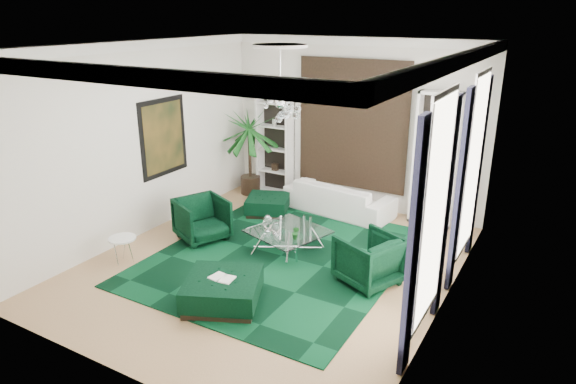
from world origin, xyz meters
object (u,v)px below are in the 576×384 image
Objects in this scene: armchair_left at (202,219)px; armchair_right at (369,260)px; ottoman_side at (268,205)px; sofa at (339,198)px; coffee_table at (288,241)px; ottoman_front at (223,291)px; side_table at (124,250)px; palm at (249,141)px.

armchair_left is 1.00× the size of armchair_right.
armchair_right is 1.05× the size of ottoman_side.
sofa reaches higher than coffee_table.
sofa is 3.18m from armchair_right.
sofa is at bearing 90.65° from ottoman_front.
side_table is at bearing -45.55° from armchair_right.
ottoman_front is at bearing -88.64° from coffee_table.
sofa reaches higher than ottoman_front.
ottoman_side is 1.84m from palm.
armchair_right is at bearing -33.22° from palm.
palm is at bearing 139.18° from ottoman_side.
armchair_right reaches higher than sofa.
armchair_right is 1.92× the size of side_table.
sofa is at bearing -8.86° from armchair_left.
coffee_table is 2.55× the size of side_table.
ottoman_side is (-3.10, 1.80, -0.23)m from armchair_right.
ottoman_front is at bearing -5.95° from side_table.
armchair_left is at bearing -75.72° from palm.
ottoman_side is 0.33× the size of palm.
side_table is at bearing -141.79° from coffee_table.
armchair_left is 1.04× the size of ottoman_side.
palm reaches higher than armchair_right.
coffee_table is at bearing 97.56° from sofa.
palm is at bearing 5.23° from sofa.
armchair_right is 2.45m from ottoman_front.
ottoman_side is 3.82m from ottoman_front.
coffee_table is 2.10m from ottoman_front.
armchair_right is at bearing -30.14° from ottoman_side.
armchair_left is 1.92× the size of side_table.
armchair_right is at bearing 45.83° from ottoman_front.
coffee_table is at bearing -44.41° from palm.
sofa is 1.97× the size of coffee_table.
sofa is 2.74× the size of ottoman_side.
palm is at bearing -98.86° from armchair_right.
ottoman_side is at bearing -40.82° from palm.
armchair_left is 1.80m from coffee_table.
ottoman_front is at bearing 98.21° from sofa.
armchair_left is 0.35× the size of palm.
sofa is 2.64m from palm.
side_table reaches higher than coffee_table.
armchair_left is at bearing -168.69° from coffee_table.
coffee_table is at bearing -54.11° from armchair_left.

